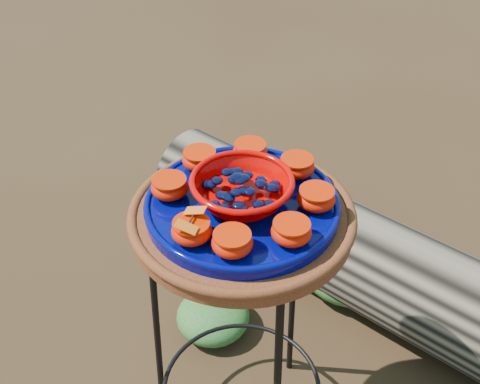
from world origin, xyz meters
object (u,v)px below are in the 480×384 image
Objects in this scene: plant_stand at (242,337)px; driftwood_log at (379,267)px; terracotta_saucer at (242,218)px; red_bowl at (242,191)px; cobalt_plate at (242,206)px.

plant_stand reaches higher than driftwood_log.
red_bowl is (0.00, 0.00, 0.07)m from terracotta_saucer.
cobalt_plate is (0.00, 0.00, 0.40)m from plant_stand.
plant_stand is at bearing -95.79° from driftwood_log.
red_bowl is at bearing 0.00° from plant_stand.
plant_stand is 3.72× the size of red_bowl.
plant_stand is 0.63m from driftwood_log.
terracotta_saucer is 2.33× the size of red_bowl.
terracotta_saucer is at bearing 0.00° from plant_stand.
plant_stand is 1.59× the size of terracotta_saucer.
red_bowl reaches higher than driftwood_log.
terracotta_saucer is 0.82m from driftwood_log.
red_bowl is at bearing 0.00° from terracotta_saucer.
cobalt_plate is at bearing 0.00° from red_bowl.
driftwood_log is (0.06, 0.60, -0.59)m from cobalt_plate.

